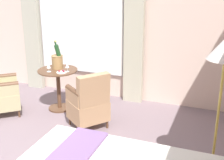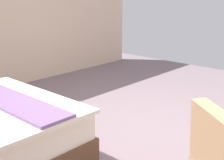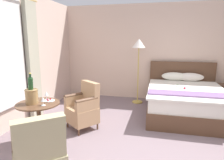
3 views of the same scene
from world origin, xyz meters
name	(u,v)px [view 1 (image 1 of 3)]	position (x,y,z in m)	size (l,w,h in m)	color
wall_window_side	(83,25)	(-2.95, 0.00, 1.37)	(0.27, 6.37, 2.74)	beige
side_table_round	(58,85)	(-1.99, -0.04, 0.46)	(0.69, 0.69, 0.74)	brown
champagne_bucket	(57,60)	(-2.07, -0.08, 0.89)	(0.21, 0.21, 0.51)	#9A7648
wine_glass_near_bucket	(49,66)	(-1.84, -0.12, 0.83)	(0.07, 0.07, 0.14)	white
wine_glass_near_edge	(67,66)	(-1.96, 0.17, 0.84)	(0.07, 0.07, 0.14)	white
snack_plate	(62,72)	(-1.87, 0.10, 0.75)	(0.17, 0.17, 0.04)	white
armchair_by_window	(89,103)	(-1.53, 0.76, 0.42)	(0.73, 0.73, 0.93)	brown
armchair_facing_bed	(0,91)	(-1.45, -0.87, 0.42)	(0.78, 0.78, 0.94)	brown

